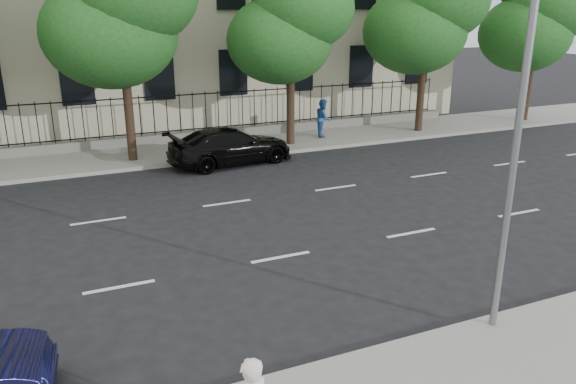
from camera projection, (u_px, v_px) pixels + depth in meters
ground at (326, 302)px, 12.13m from camera, size 120.00×120.00×0.00m
far_sidewalk at (178, 152)px, 24.28m from camera, size 60.00×4.00×0.15m
lane_markings at (251, 227)px, 16.26m from camera, size 49.60×4.62×0.01m
iron_fence at (168, 131)px, 25.58m from camera, size 30.00×0.50×2.20m
street_light at (503, 62)px, 9.92m from camera, size 0.25×3.32×8.05m
tree_d at (290, 12)px, 23.81m from camera, size 5.34×4.94×8.84m
tree_e at (426, 3)px, 26.36m from camera, size 5.71×5.31×9.46m
tree_f at (536, 10)px, 29.12m from camera, size 5.52×5.12×9.01m
black_sedan at (231, 146)px, 22.51m from camera, size 5.30×2.68×1.47m
pedestrian_far at (323, 118)px, 26.53m from camera, size 0.95×1.05×1.78m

